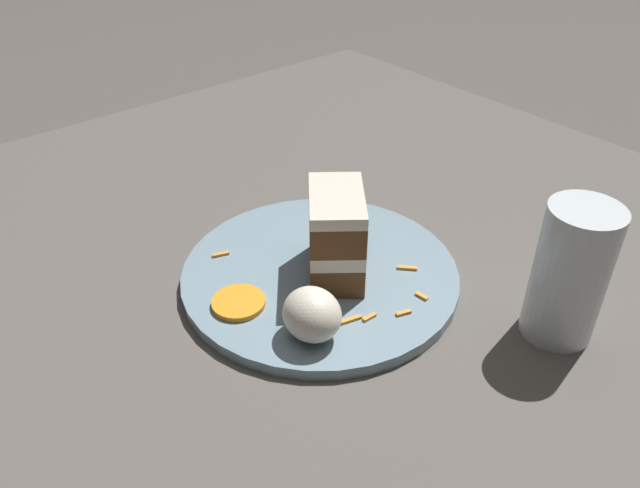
{
  "coord_description": "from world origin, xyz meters",
  "views": [
    {
      "loc": [
        0.46,
        -0.33,
        0.44
      ],
      "look_at": [
        0.06,
        0.01,
        0.07
      ],
      "focal_mm": 35.0,
      "sensor_mm": 36.0,
      "label": 1
    }
  ],
  "objects_px": {
    "orange_garnish": "(238,303)",
    "drinking_glass": "(568,282)",
    "cream_dollop": "(312,314)",
    "plate": "(320,274)",
    "cake_slice": "(336,235)"
  },
  "relations": [
    {
      "from": "cream_dollop",
      "to": "drinking_glass",
      "type": "relative_size",
      "value": 0.42
    },
    {
      "from": "plate",
      "to": "cake_slice",
      "type": "distance_m",
      "value": 0.06
    },
    {
      "from": "drinking_glass",
      "to": "cake_slice",
      "type": "bearing_deg",
      "value": -150.07
    },
    {
      "from": "plate",
      "to": "cream_dollop",
      "type": "height_order",
      "value": "cream_dollop"
    },
    {
      "from": "orange_garnish",
      "to": "drinking_glass",
      "type": "xyz_separation_m",
      "value": [
        0.22,
        0.22,
        0.04
      ]
    },
    {
      "from": "plate",
      "to": "cake_slice",
      "type": "xyz_separation_m",
      "value": [
        0.01,
        0.01,
        0.05
      ]
    },
    {
      "from": "drinking_glass",
      "to": "orange_garnish",
      "type": "bearing_deg",
      "value": -134.26
    },
    {
      "from": "plate",
      "to": "orange_garnish",
      "type": "distance_m",
      "value": 0.1
    },
    {
      "from": "cake_slice",
      "to": "orange_garnish",
      "type": "xyz_separation_m",
      "value": [
        -0.02,
        -0.11,
        -0.04
      ]
    },
    {
      "from": "plate",
      "to": "cake_slice",
      "type": "height_order",
      "value": "cake_slice"
    },
    {
      "from": "plate",
      "to": "drinking_glass",
      "type": "relative_size",
      "value": 2.13
    },
    {
      "from": "cake_slice",
      "to": "drinking_glass",
      "type": "distance_m",
      "value": 0.22
    },
    {
      "from": "plate",
      "to": "cake_slice",
      "type": "relative_size",
      "value": 2.78
    },
    {
      "from": "orange_garnish",
      "to": "drinking_glass",
      "type": "bearing_deg",
      "value": 45.74
    },
    {
      "from": "cream_dollop",
      "to": "drinking_glass",
      "type": "bearing_deg",
      "value": 54.83
    }
  ]
}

